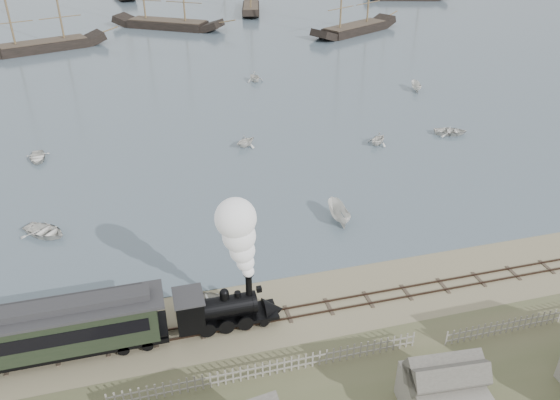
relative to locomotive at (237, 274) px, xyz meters
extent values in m
plane|color=tan|center=(7.41, 2.00, -4.18)|extent=(600.00, 600.00, 0.00)
cube|color=#36261D|center=(7.41, -0.50, -4.08)|extent=(120.00, 0.08, 0.12)
cube|color=#36261D|center=(7.41, 0.50, -4.08)|extent=(120.00, 0.08, 0.12)
cube|color=#3D3127|center=(7.41, 0.00, -4.15)|extent=(120.00, 1.80, 0.06)
cube|color=black|center=(-0.74, 0.00, -3.49)|extent=(6.59, 1.94, 0.24)
cylinder|color=black|center=(-1.12, 0.00, -2.52)|extent=(4.07, 1.45, 1.45)
cube|color=black|center=(-3.26, 0.00, -2.33)|extent=(1.74, 2.13, 2.23)
cube|color=#302F32|center=(-3.26, 0.00, -1.17)|extent=(1.94, 2.32, 0.12)
cylinder|color=black|center=(0.72, 0.00, -1.21)|extent=(0.43, 0.43, 1.55)
sphere|color=black|center=(-0.93, 0.00, -1.39)|extent=(0.62, 0.62, 0.62)
cone|color=black|center=(2.36, 0.00, -3.59)|extent=(1.36, 1.94, 1.94)
cube|color=black|center=(1.39, 0.00, -1.55)|extent=(0.34, 0.34, 0.34)
cube|color=black|center=(-12.14, 0.00, -3.44)|extent=(14.73, 2.42, 0.37)
cube|color=black|center=(-12.14, 0.00, -1.97)|extent=(13.68, 2.63, 2.63)
cube|color=black|center=(-12.14, -1.34, -1.71)|extent=(12.63, 0.06, 0.95)
cube|color=black|center=(-12.14, 1.34, -1.71)|extent=(12.63, 0.06, 0.95)
cube|color=#302F32|center=(-12.14, 0.00, -0.60)|extent=(14.73, 2.84, 0.19)
cube|color=#302F32|center=(-12.14, 0.00, -0.29)|extent=(13.15, 1.26, 0.47)
imported|color=silver|center=(-2.30, 2.56, -3.84)|extent=(2.80, 3.62, 0.69)
imported|color=silver|center=(-13.85, 14.87, -3.71)|extent=(4.76, 4.93, 0.83)
imported|color=silver|center=(6.44, 28.64, -3.41)|extent=(3.41, 3.52, 1.42)
imported|color=silver|center=(11.04, 10.71, -3.39)|extent=(3.78, 1.42, 1.46)
imported|color=silver|center=(30.98, 25.76, -3.72)|extent=(3.85, 4.56, 0.81)
imported|color=silver|center=(21.29, 25.27, -3.41)|extent=(3.49, 3.57, 1.43)
imported|color=silver|center=(34.71, 41.97, -3.51)|extent=(3.37, 1.96, 1.22)
imported|color=silver|center=(12.83, 52.24, -3.34)|extent=(3.48, 3.17, 1.56)
imported|color=silver|center=(-16.17, 30.86, -3.76)|extent=(3.72, 2.81, 0.73)
camera|label=1|loc=(-4.63, -27.84, 21.37)|focal=35.00mm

